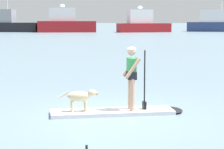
% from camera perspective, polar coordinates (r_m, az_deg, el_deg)
% --- Properties ---
extents(ground_plane, '(400.00, 400.00, 0.00)m').
position_cam_1_polar(ground_plane, '(11.01, 0.05, -5.34)').
color(ground_plane, slate).
extents(paddleboard, '(3.54, 1.25, 0.10)m').
position_cam_1_polar(paddleboard, '(11.04, 1.23, -5.05)').
color(paddleboard, silver).
rests_on(paddleboard, ground_plane).
extents(person_paddler, '(0.64, 0.52, 1.64)m').
position_cam_1_polar(person_paddler, '(10.91, 2.73, 0.14)').
color(person_paddler, tan).
rests_on(person_paddler, paddleboard).
extents(dog, '(1.04, 0.30, 0.56)m').
position_cam_1_polar(dog, '(10.82, -4.28, -3.03)').
color(dog, '#CCB78C').
rests_on(dog, paddleboard).
extents(moored_boat_starboard, '(13.29, 5.28, 9.11)m').
position_cam_1_polar(moored_boat_starboard, '(79.15, -14.58, 6.69)').
color(moored_boat_starboard, black).
rests_on(moored_boat_starboard, ground_plane).
extents(moored_boat_center, '(10.40, 4.21, 4.91)m').
position_cam_1_polar(moored_boat_center, '(75.22, -6.29, 6.93)').
color(moored_boat_center, maroon).
rests_on(moored_boat_center, ground_plane).
extents(moored_boat_far_port, '(9.72, 5.12, 4.60)m').
position_cam_1_polar(moored_boat_far_port, '(75.24, 4.14, 6.86)').
color(moored_boat_far_port, maroon).
rests_on(moored_boat_far_port, ground_plane).
extents(moored_boat_outer, '(11.48, 5.37, 9.39)m').
position_cam_1_polar(moored_boat_outer, '(80.44, 13.95, 6.73)').
color(moored_boat_outer, navy).
rests_on(moored_boat_outer, ground_plane).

